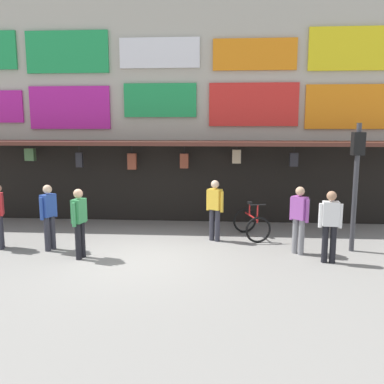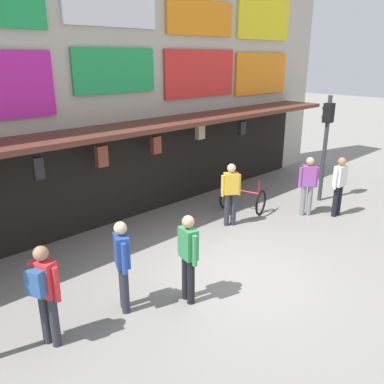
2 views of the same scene
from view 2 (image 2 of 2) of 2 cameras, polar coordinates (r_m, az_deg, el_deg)
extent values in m
plane|color=gray|center=(8.43, 6.07, -11.46)|extent=(80.00, 80.00, 0.00)
cube|color=#B2AD9E|center=(10.79, -13.00, 17.15)|extent=(18.00, 1.20, 8.00)
cube|color=#592D23|center=(9.84, -8.38, 9.09)|extent=(15.30, 1.40, 0.12)
cube|color=white|center=(10.30, -11.53, 24.82)|extent=(2.52, 0.08, 0.92)
cube|color=orange|center=(12.17, 1.32, 23.82)|extent=(2.57, 0.08, 0.95)
cube|color=yellow|center=(14.42, 10.36, 23.31)|extent=(2.68, 0.08, 1.29)
cube|color=green|center=(10.25, -10.98, 16.76)|extent=(2.31, 0.08, 1.05)
cube|color=red|center=(12.13, 1.26, 16.69)|extent=(2.78, 0.08, 1.33)
cube|color=orange|center=(14.38, 9.95, 16.46)|extent=(2.71, 0.08, 1.36)
cylinder|color=black|center=(8.67, -21.54, 5.43)|extent=(0.02, 0.02, 0.24)
cube|color=#232328|center=(8.75, -21.27, 3.21)|extent=(0.20, 0.12, 0.46)
cylinder|color=black|center=(9.57, -13.07, 7.32)|extent=(0.02, 0.02, 0.28)
cube|color=brown|center=(9.66, -12.90, 5.06)|extent=(0.27, 0.16, 0.50)
cylinder|color=black|center=(10.50, -5.30, 8.71)|extent=(0.02, 0.02, 0.28)
cube|color=brown|center=(10.57, -5.24, 6.77)|extent=(0.26, 0.16, 0.45)
cylinder|color=black|center=(11.53, 1.18, 10.04)|extent=(0.02, 0.02, 0.14)
cube|color=tan|center=(11.58, 1.17, 8.66)|extent=(0.26, 0.16, 0.42)
cylinder|color=black|center=(12.70, 7.23, 10.54)|extent=(0.02, 0.02, 0.22)
cube|color=#232328|center=(12.75, 7.17, 9.14)|extent=(0.25, 0.15, 0.41)
cube|color=black|center=(10.69, -10.18, 2.34)|extent=(15.30, 0.04, 2.50)
cylinder|color=#38383D|center=(12.56, 18.55, 5.76)|extent=(0.12, 0.12, 3.20)
cube|color=black|center=(12.37, 19.09, 10.72)|extent=(0.29, 0.25, 0.56)
sphere|color=black|center=(12.41, 18.60, 11.40)|extent=(0.15, 0.15, 0.15)
sphere|color=#19DB3D|center=(12.44, 18.47, 10.22)|extent=(0.15, 0.15, 0.15)
torus|color=black|center=(11.28, 9.88, -1.53)|extent=(0.71, 0.25, 0.72)
torus|color=black|center=(11.68, 4.84, -0.59)|extent=(0.71, 0.25, 0.72)
cylinder|color=#B21E1E|center=(11.39, 7.37, 0.13)|extent=(0.32, 0.97, 0.05)
cylinder|color=#B21E1E|center=(11.40, 6.65, 1.07)|extent=(0.04, 0.04, 0.35)
cube|color=black|center=(11.34, 6.68, 1.99)|extent=(0.15, 0.22, 0.06)
cylinder|color=#B21E1E|center=(11.17, 9.61, 0.57)|extent=(0.04, 0.04, 0.50)
cylinder|color=black|center=(11.10, 9.68, 1.79)|extent=(0.43, 0.15, 0.04)
cylinder|color=#2D2D38|center=(6.77, -20.38, -16.64)|extent=(0.14, 0.14, 0.88)
cylinder|color=#2D2D38|center=(6.66, -19.20, -17.13)|extent=(0.14, 0.14, 0.88)
cube|color=red|center=(6.33, -20.52, -11.56)|extent=(0.34, 0.42, 0.56)
sphere|color=#A87A5B|center=(6.14, -20.96, -8.25)|extent=(0.22, 0.22, 0.22)
cylinder|color=red|center=(6.50, -21.90, -11.43)|extent=(0.09, 0.09, 0.56)
cylinder|color=red|center=(6.22, -18.97, -12.49)|extent=(0.09, 0.09, 0.56)
cube|color=#2D5693|center=(6.23, -21.57, -12.02)|extent=(0.25, 0.32, 0.40)
cylinder|color=#2D2D38|center=(10.43, 5.04, -2.56)|extent=(0.14, 0.14, 0.88)
cylinder|color=#2D2D38|center=(10.48, 5.98, -2.48)|extent=(0.14, 0.14, 0.88)
cube|color=gold|center=(10.22, 5.64, 1.24)|extent=(0.42, 0.38, 0.56)
sphere|color=beige|center=(10.10, 5.71, 3.46)|extent=(0.22, 0.22, 0.22)
cylinder|color=gold|center=(10.17, 4.45, 0.89)|extent=(0.09, 0.09, 0.56)
cylinder|color=gold|center=(10.30, 6.80, 1.05)|extent=(0.09, 0.09, 0.56)
cylinder|color=gray|center=(11.55, 16.57, -1.15)|extent=(0.14, 0.14, 0.88)
cylinder|color=gray|center=(11.50, 15.71, -1.15)|extent=(0.14, 0.14, 0.88)
cube|color=#9E4CA8|center=(11.31, 16.47, 2.28)|extent=(0.41, 0.41, 0.56)
sphere|color=tan|center=(11.20, 16.66, 4.29)|extent=(0.22, 0.22, 0.22)
cylinder|color=#9E4CA8|center=(11.38, 17.51, 2.03)|extent=(0.09, 0.09, 0.56)
cylinder|color=#9E4CA8|center=(11.26, 15.37, 2.05)|extent=(0.09, 0.09, 0.56)
cube|color=#232328|center=(11.45, 16.26, 2.61)|extent=(0.31, 0.31, 0.40)
cylinder|color=black|center=(7.24, -0.17, -12.77)|extent=(0.14, 0.14, 0.88)
cylinder|color=black|center=(7.37, -0.92, -12.15)|extent=(0.14, 0.14, 0.88)
cube|color=#388E51|center=(6.96, -0.56, -7.39)|extent=(0.29, 0.40, 0.56)
sphere|color=tan|center=(6.79, -0.57, -4.29)|extent=(0.22, 0.22, 0.22)
cylinder|color=#388E51|center=(6.82, 0.41, -8.46)|extent=(0.09, 0.09, 0.56)
cylinder|color=#388E51|center=(7.15, -1.48, -7.08)|extent=(0.09, 0.09, 0.56)
cylinder|color=#2D2D38|center=(7.10, -9.62, -13.77)|extent=(0.14, 0.14, 0.88)
cylinder|color=#2D2D38|center=(7.25, -9.89, -13.03)|extent=(0.14, 0.14, 0.88)
cube|color=#28479E|center=(6.82, -10.09, -8.28)|extent=(0.35, 0.42, 0.56)
sphere|color=beige|center=(6.65, -10.29, -5.13)|extent=(0.22, 0.22, 0.22)
cylinder|color=#28479E|center=(6.65, -9.73, -9.49)|extent=(0.09, 0.09, 0.56)
cylinder|color=#28479E|center=(7.04, -10.38, -7.86)|extent=(0.09, 0.09, 0.56)
cylinder|color=black|center=(11.83, 20.40, -1.09)|extent=(0.14, 0.14, 0.88)
cylinder|color=black|center=(11.68, 19.94, -1.28)|extent=(0.14, 0.14, 0.88)
cube|color=white|center=(11.54, 20.57, 2.17)|extent=(0.38, 0.25, 0.56)
sphere|color=#A87A5B|center=(11.44, 20.80, 4.14)|extent=(0.22, 0.22, 0.22)
cylinder|color=white|center=(11.74, 21.10, 2.13)|extent=(0.09, 0.09, 0.56)
cylinder|color=white|center=(11.37, 19.96, 1.74)|extent=(0.09, 0.09, 0.56)
camera|label=1|loc=(9.02, 76.23, -2.58)|focal=38.52mm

